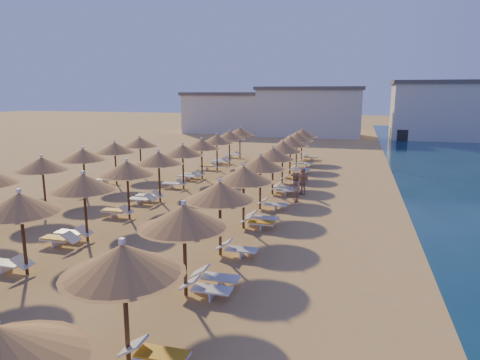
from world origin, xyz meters
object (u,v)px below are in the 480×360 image
(beachgoer_b, at_px, (295,188))
(beachgoer_c, at_px, (303,181))
(parasol_row_west, at_px, (159,159))
(parasol_row_east, at_px, (260,163))

(beachgoer_b, relative_size, beachgoer_c, 1.01)
(beachgoer_b, bearing_deg, parasol_row_west, -83.21)
(parasol_row_west, xyz_separation_m, beachgoer_c, (8.05, 4.10, -1.73))
(parasol_row_west, bearing_deg, beachgoer_c, 26.99)
(parasol_row_west, distance_m, beachgoer_b, 8.27)
(parasol_row_east, xyz_separation_m, beachgoer_b, (1.66, 2.01, -1.72))
(parasol_row_west, xyz_separation_m, beachgoer_b, (7.84, 2.01, -1.72))
(parasol_row_east, xyz_separation_m, parasol_row_west, (-6.18, 0.00, 0.00))
(beachgoer_b, bearing_deg, parasol_row_east, -47.13)
(parasol_row_east, height_order, beachgoer_b, parasol_row_east)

